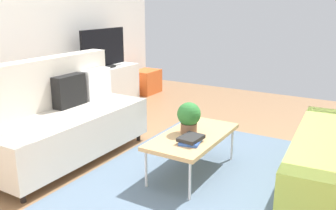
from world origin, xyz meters
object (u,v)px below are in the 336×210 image
(storage_trunk, at_px, (146,82))
(tv_console, at_px, (104,87))
(tv, at_px, (103,49))
(coffee_table, at_px, (193,137))
(vase_1, at_px, (83,67))
(bottle_1, at_px, (98,63))
(potted_plant, at_px, (189,116))
(vase_0, at_px, (75,69))
(couch_beige, at_px, (62,119))
(bottle_0, at_px, (94,64))
(table_book_0, at_px, (191,141))

(storage_trunk, bearing_deg, tv_console, 174.81)
(tv_console, distance_m, tv, 0.63)
(storage_trunk, bearing_deg, coffee_table, -138.14)
(vase_1, distance_m, bottle_1, 0.28)
(potted_plant, xyz_separation_m, vase_1, (1.05, 2.42, 0.12))
(bottle_1, bearing_deg, vase_1, 160.89)
(storage_trunk, distance_m, vase_1, 1.61)
(tv, relative_size, potted_plant, 3.16)
(vase_0, relative_size, vase_1, 1.02)
(tv_console, bearing_deg, couch_beige, -151.87)
(vase_0, xyz_separation_m, bottle_1, (0.42, -0.09, 0.04))
(coffee_table, xyz_separation_m, bottle_1, (1.33, 2.39, 0.36))
(vase_0, bearing_deg, vase_1, 0.00)
(tv, distance_m, storage_trunk, 1.32)
(potted_plant, bearing_deg, tv, 57.87)
(potted_plant, relative_size, bottle_0, 1.52)
(table_book_0, distance_m, bottle_1, 2.92)
(coffee_table, height_order, table_book_0, table_book_0)
(tv_console, height_order, potted_plant, potted_plant)
(couch_beige, height_order, table_book_0, couch_beige)
(tv, bearing_deg, vase_1, 170.60)
(table_book_0, bearing_deg, bottle_0, 59.82)
(vase_1, bearing_deg, couch_beige, -144.08)
(coffee_table, height_order, tv, tv)
(tv, height_order, vase_1, tv)
(coffee_table, distance_m, vase_0, 2.66)
(tv_console, height_order, table_book_0, tv_console)
(tv, xyz_separation_m, storage_trunk, (1.10, -0.08, -0.73))
(tv_console, height_order, vase_1, vase_1)
(table_book_0, bearing_deg, bottle_1, 58.10)
(potted_plant, relative_size, vase_1, 2.23)
(storage_trunk, relative_size, bottle_1, 2.33)
(tv_console, relative_size, table_book_0, 5.83)
(couch_beige, xyz_separation_m, tv, (1.88, 0.98, 0.51))
(vase_0, xyz_separation_m, vase_1, (0.16, 0.00, -0.00))
(vase_0, bearing_deg, tv_console, -4.93)
(tv, distance_m, vase_1, 0.49)
(couch_beige, xyz_separation_m, bottle_0, (1.61, 0.96, 0.30))
(storage_trunk, height_order, vase_0, vase_0)
(coffee_table, xyz_separation_m, vase_0, (0.91, 2.48, 0.32))
(tv_console, xyz_separation_m, vase_1, (-0.42, 0.05, 0.39))
(vase_0, height_order, bottle_0, bottle_0)
(potted_plant, height_order, vase_1, vase_1)
(vase_1, relative_size, bottle_0, 0.68)
(couch_beige, height_order, vase_1, couch_beige)
(storage_trunk, xyz_separation_m, bottle_1, (-1.26, 0.06, 0.53))
(bottle_1, bearing_deg, tv, 6.98)
(storage_trunk, bearing_deg, couch_beige, -163.12)
(bottle_1, bearing_deg, vase_0, 167.81)
(vase_1, relative_size, bottle_1, 0.63)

